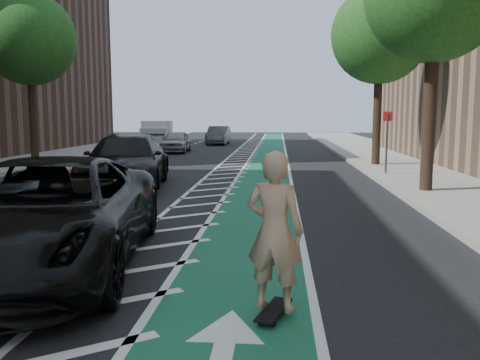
# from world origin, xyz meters

# --- Properties ---
(ground) EXTENTS (120.00, 120.00, 0.00)m
(ground) POSITION_xyz_m (0.00, 0.00, 0.00)
(ground) COLOR black
(ground) RESTS_ON ground
(bike_lane) EXTENTS (2.00, 90.00, 0.01)m
(bike_lane) POSITION_xyz_m (3.00, 10.00, 0.01)
(bike_lane) COLOR #1A5D40
(bike_lane) RESTS_ON ground
(buffer_strip) EXTENTS (1.40, 90.00, 0.01)m
(buffer_strip) POSITION_xyz_m (1.50, 10.00, 0.01)
(buffer_strip) COLOR silver
(buffer_strip) RESTS_ON ground
(sidewalk_right) EXTENTS (5.00, 90.00, 0.15)m
(sidewalk_right) POSITION_xyz_m (9.50, 10.00, 0.07)
(sidewalk_right) COLOR gray
(sidewalk_right) RESTS_ON ground
(curb_right) EXTENTS (0.12, 90.00, 0.16)m
(curb_right) POSITION_xyz_m (7.05, 10.00, 0.08)
(curb_right) COLOR gray
(curb_right) RESTS_ON ground
(tree_r_d) EXTENTS (4.20, 4.20, 7.90)m
(tree_r_d) POSITION_xyz_m (7.90, 16.00, 5.77)
(tree_r_d) COLOR #382619
(tree_r_d) RESTS_ON ground
(tree_l_d) EXTENTS (4.20, 4.20, 7.90)m
(tree_l_d) POSITION_xyz_m (-7.90, 16.00, 5.77)
(tree_l_d) COLOR #382619
(tree_l_d) RESTS_ON ground
(sign_post) EXTENTS (0.35, 0.08, 2.47)m
(sign_post) POSITION_xyz_m (7.60, 12.00, 1.35)
(sign_post) COLOR #4C4C4C
(sign_post) RESTS_ON ground
(skateboard) EXTENTS (0.45, 0.83, 0.11)m
(skateboard) POSITION_xyz_m (3.50, -1.71, 0.09)
(skateboard) COLOR black
(skateboard) RESTS_ON ground
(skateboarder) EXTENTS (0.78, 0.63, 1.86)m
(skateboarder) POSITION_xyz_m (3.50, -1.71, 1.04)
(skateboarder) COLOR tan
(skateboarder) RESTS_ON skateboard
(suv_near) EXTENTS (3.59, 6.43, 1.70)m
(suv_near) POSITION_xyz_m (0.00, -0.05, 0.85)
(suv_near) COLOR black
(suv_near) RESTS_ON ground
(suv_far) EXTENTS (3.18, 6.18, 1.71)m
(suv_far) POSITION_xyz_m (-1.33, 8.48, 0.86)
(suv_far) COLOR black
(suv_far) RESTS_ON ground
(car_silver) EXTENTS (1.77, 4.04, 1.35)m
(car_silver) POSITION_xyz_m (-2.88, 24.05, 0.68)
(car_silver) COLOR gray
(car_silver) RESTS_ON ground
(car_grey) EXTENTS (1.60, 4.40, 1.44)m
(car_grey) POSITION_xyz_m (-1.20, 32.62, 0.72)
(car_grey) COLOR #4F4F53
(car_grey) RESTS_ON ground
(box_truck) EXTENTS (2.58, 4.74, 1.88)m
(box_truck) POSITION_xyz_m (-5.50, 29.88, 0.87)
(box_truck) COLOR silver
(box_truck) RESTS_ON ground
(barrel_a) EXTENTS (0.59, 0.59, 0.80)m
(barrel_a) POSITION_xyz_m (-2.66, 8.38, 0.38)
(barrel_a) COLOR #FF540D
(barrel_a) RESTS_ON ground
(barrel_b) EXTENTS (0.65, 0.65, 0.88)m
(barrel_b) POSITION_xyz_m (-3.60, 9.50, 0.42)
(barrel_b) COLOR #FE510D
(barrel_b) RESTS_ON ground
(barrel_c) EXTENTS (0.73, 0.73, 0.99)m
(barrel_c) POSITION_xyz_m (-4.00, 15.48, 0.47)
(barrel_c) COLOR orange
(barrel_c) RESTS_ON ground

